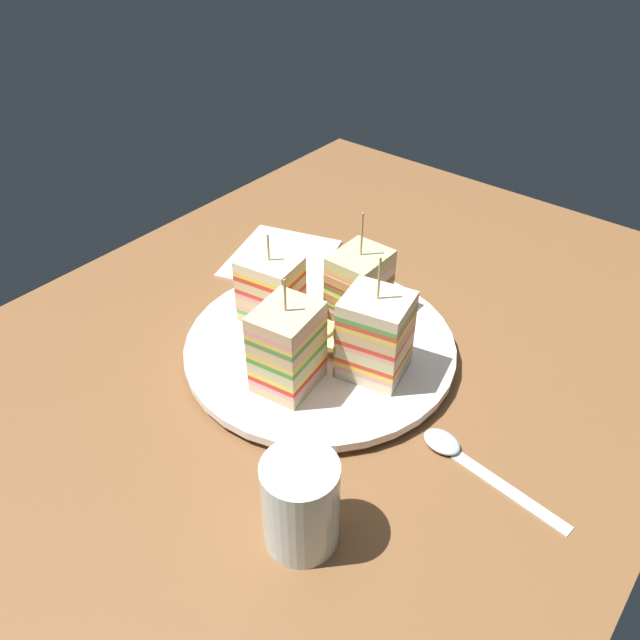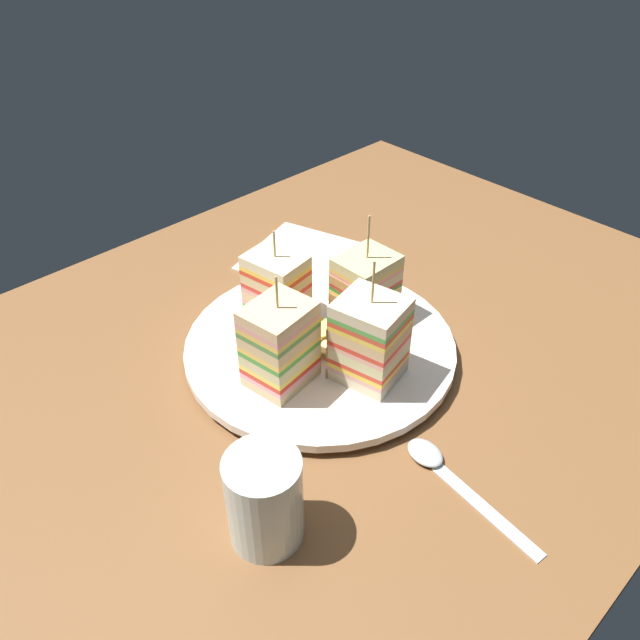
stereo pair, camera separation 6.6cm
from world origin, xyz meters
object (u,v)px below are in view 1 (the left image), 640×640
object	(u,v)px
sandwich_wedge_0	(357,283)
chip_pile	(317,336)
spoon	(459,454)
drinking_glass	(301,508)
napkin	(281,257)
plate	(320,347)
sandwich_wedge_1	(269,291)
sandwich_wedge_3	(374,336)
sandwich_wedge_2	(287,348)

from	to	relation	value
sandwich_wedge_0	chip_pile	xyz separation A→B (cm)	(-7.13, -0.14, -2.88)
spoon	drinking_glass	bearing A→B (deg)	75.41
chip_pile	drinking_glass	size ratio (longest dim) A/B	0.98
napkin	drinking_glass	size ratio (longest dim) A/B	1.61
plate	spoon	distance (cm)	18.99
chip_pile	spoon	world-z (taller)	chip_pile
sandwich_wedge_1	chip_pile	xyz separation A→B (cm)	(0.13, -6.65, -2.85)
sandwich_wedge_3	spoon	bearing A→B (deg)	153.21
sandwich_wedge_3	drinking_glass	size ratio (longest dim) A/B	1.57
sandwich_wedge_0	sandwich_wedge_1	bearing A→B (deg)	-42.31
sandwich_wedge_0	drinking_glass	xyz separation A→B (cm)	(-25.15, -13.24, -1.91)
sandwich_wedge_2	napkin	bearing A→B (deg)	35.40
plate	sandwich_wedge_1	size ratio (longest dim) A/B	2.70
plate	sandwich_wedge_2	world-z (taller)	sandwich_wedge_2
plate	spoon	world-z (taller)	plate
sandwich_wedge_2	chip_pile	xyz separation A→B (cm)	(6.46, 1.66, -3.50)
sandwich_wedge_0	chip_pile	bearing A→B (deg)	0.66
napkin	sandwich_wedge_2	bearing A→B (deg)	-136.23
sandwich_wedge_0	plate	bearing A→B (deg)	2.48
drinking_glass	spoon	bearing A→B (deg)	-21.04
sandwich_wedge_0	drinking_glass	world-z (taller)	sandwich_wedge_0
sandwich_wedge_0	napkin	distance (cm)	17.36
plate	chip_pile	world-z (taller)	chip_pile
spoon	plate	bearing A→B (deg)	-3.02
chip_pile	spoon	size ratio (longest dim) A/B	0.56
sandwich_wedge_1	spoon	bearing A→B (deg)	-15.15
napkin	drinking_glass	bearing A→B (deg)	-135.87
sandwich_wedge_2	spoon	xyz separation A→B (cm)	(3.60, -17.28, -5.77)
sandwich_wedge_3	chip_pile	world-z (taller)	sandwich_wedge_3
napkin	sandwich_wedge_3	bearing A→B (deg)	-117.01
drinking_glass	sandwich_wedge_2	bearing A→B (deg)	44.71
sandwich_wedge_3	napkin	bearing A→B (deg)	-39.42
plate	spoon	bearing A→B (deg)	-99.46
sandwich_wedge_3	napkin	size ratio (longest dim) A/B	0.98
spoon	drinking_glass	size ratio (longest dim) A/B	1.74
sandwich_wedge_1	napkin	distance (cm)	16.13
sandwich_wedge_3	spoon	world-z (taller)	sandwich_wedge_3
sandwich_wedge_0	napkin	world-z (taller)	sandwich_wedge_0
sandwich_wedge_1	napkin	bearing A→B (deg)	118.57
sandwich_wedge_2	drinking_glass	xyz separation A→B (cm)	(-11.56, -11.45, -2.54)
sandwich_wedge_0	sandwich_wedge_3	size ratio (longest dim) A/B	0.94
sandwich_wedge_1	sandwich_wedge_0	bearing A→B (deg)	39.07
sandwich_wedge_2	napkin	world-z (taller)	sandwich_wedge_2
sandwich_wedge_2	sandwich_wedge_3	distance (cm)	8.58
sandwich_wedge_3	sandwich_wedge_2	bearing A→B (deg)	38.33
plate	sandwich_wedge_0	distance (cm)	8.22
sandwich_wedge_1	sandwich_wedge_3	world-z (taller)	sandwich_wedge_3
sandwich_wedge_2	spoon	bearing A→B (deg)	-86.58
spoon	sandwich_wedge_1	bearing A→B (deg)	0.38
sandwich_wedge_3	spoon	distance (cm)	13.53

